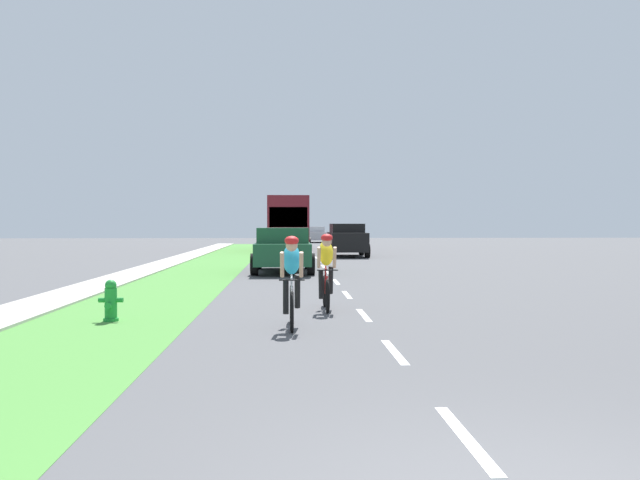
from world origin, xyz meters
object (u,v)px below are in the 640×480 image
at_px(cyclist_lead, 292,281).
at_px(suv_black, 347,239).
at_px(fire_hydrant_green, 111,301).
at_px(sedan_silver, 316,234).
at_px(pickup_dark_green, 283,250).
at_px(bus_maroon, 288,221).
at_px(cyclist_trailing, 326,271).

relative_size(cyclist_lead, suv_black, 0.37).
relative_size(fire_hydrant_green, sedan_silver, 0.18).
distance_m(pickup_dark_green, suv_black, 12.32).
relative_size(pickup_dark_green, sedan_silver, 1.19).
bearing_deg(bus_maroon, cyclist_trailing, -88.62).
height_order(cyclist_lead, bus_maroon, bus_maroon).
bearing_deg(fire_hydrant_green, sedan_silver, 83.43).
relative_size(fire_hydrant_green, bus_maroon, 0.07).
bearing_deg(sedan_silver, pickup_dark_green, -94.20).
bearing_deg(cyclist_trailing, cyclist_lead, -107.36).
distance_m(cyclist_trailing, bus_maroon, 31.59).
bearing_deg(suv_black, cyclist_lead, -97.21).
height_order(fire_hydrant_green, suv_black, suv_black).
distance_m(fire_hydrant_green, pickup_dark_green, 12.63).
bearing_deg(sedan_silver, cyclist_lead, -92.88).
distance_m(bus_maroon, sedan_silver, 18.83).
distance_m(cyclist_trailing, pickup_dark_green, 10.90).
bearing_deg(cyclist_lead, cyclist_trailing, 72.64).
distance_m(cyclist_lead, cyclist_trailing, 2.43).
distance_m(cyclist_lead, suv_black, 25.20).
distance_m(fire_hydrant_green, suv_black, 24.94).
bearing_deg(fire_hydrant_green, suv_black, 74.98).
height_order(fire_hydrant_green, bus_maroon, bus_maroon).
distance_m(cyclist_trailing, suv_black, 22.82).
xyz_separation_m(cyclist_lead, suv_black, (3.16, 25.01, 0.14)).
xyz_separation_m(fire_hydrant_green, pickup_dark_green, (3.05, 12.24, 0.46)).
height_order(fire_hydrant_green, pickup_dark_green, pickup_dark_green).
bearing_deg(sedan_silver, cyclist_trailing, -92.19).
bearing_deg(fire_hydrant_green, cyclist_lead, -15.67).
distance_m(pickup_dark_green, sedan_silver, 39.41).
relative_size(cyclist_trailing, pickup_dark_green, 0.34).
bearing_deg(suv_black, bus_maroon, 109.83).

